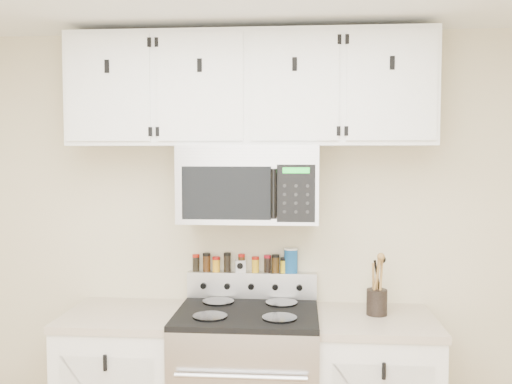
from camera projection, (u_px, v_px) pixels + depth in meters
The scene contains 15 objects.
back_wall at pixel (252, 246), 3.38m from camera, with size 3.50×0.01×2.50m, color #C6BA94.
microwave at pixel (249, 184), 3.17m from camera, with size 0.76×0.44×0.42m.
upper_cabinets at pixel (250, 90), 3.16m from camera, with size 2.00×0.35×0.62m.
utensil_crock at pixel (377, 300), 3.10m from camera, with size 0.11×0.11×0.33m.
kitchen_timer at pixel (240, 266), 3.36m from camera, with size 0.06×0.05×0.07m, color silver.
salt_canister at pixel (291, 260), 3.33m from camera, with size 0.08×0.08×0.15m.
spice_jar_0 at pixel (196, 263), 3.38m from camera, with size 0.04×0.04×0.10m.
spice_jar_1 at pixel (207, 262), 3.37m from camera, with size 0.05×0.05×0.11m.
spice_jar_2 at pixel (216, 264), 3.37m from camera, with size 0.05×0.05×0.09m.
spice_jar_3 at pixel (227, 262), 3.36m from camera, with size 0.04×0.04×0.11m.
spice_jar_4 at pixel (242, 263), 3.36m from camera, with size 0.04×0.04×0.11m.
spice_jar_5 at pixel (255, 264), 3.35m from camera, with size 0.04×0.04×0.09m.
spice_jar_6 at pixel (267, 264), 3.35m from camera, with size 0.04×0.04×0.10m.
spice_jar_7 at pixel (276, 263), 3.34m from camera, with size 0.04×0.04×0.11m.
spice_jar_8 at pixel (284, 265), 3.34m from camera, with size 0.04×0.04×0.09m.
Camera 1 is at (0.29, -1.60, 1.79)m, focal length 40.00 mm.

